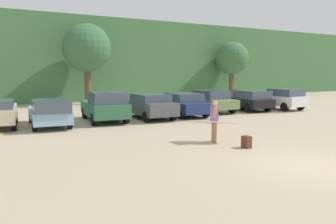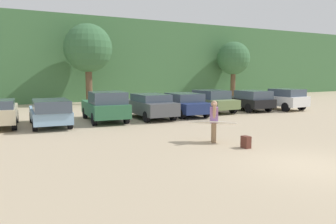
% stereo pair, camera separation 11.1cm
% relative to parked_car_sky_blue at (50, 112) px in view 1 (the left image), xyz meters
% --- Properties ---
extents(ground_plane, '(120.00, 120.00, 0.00)m').
position_rel_parked_car_sky_blue_xyz_m(ground_plane, '(5.52, -11.48, -0.77)').
color(ground_plane, tan).
extents(hillside_ridge, '(108.00, 12.00, 8.03)m').
position_rel_parked_car_sky_blue_xyz_m(hillside_ridge, '(5.52, 19.52, 3.25)').
color(hillside_ridge, '#427042').
rests_on(hillside_ridge, ground_plane).
extents(tree_center_right, '(4.13, 4.13, 6.91)m').
position_rel_parked_car_sky_blue_xyz_m(tree_center_right, '(5.18, 11.02, 4.03)').
color(tree_center_right, brown).
rests_on(tree_center_right, ground_plane).
extents(tree_right, '(3.60, 3.60, 6.11)m').
position_rel_parked_car_sky_blue_xyz_m(tree_right, '(21.61, 11.66, 3.49)').
color(tree_right, brown).
rests_on(tree_right, ground_plane).
extents(parked_car_sky_blue, '(2.17, 4.71, 1.44)m').
position_rel_parked_car_sky_blue_xyz_m(parked_car_sky_blue, '(0.00, 0.00, 0.00)').
color(parked_car_sky_blue, '#84ADD1').
rests_on(parked_car_sky_blue, ground_plane).
extents(parked_car_forest_green, '(2.42, 4.66, 1.73)m').
position_rel_parked_car_sky_blue_xyz_m(parked_car_forest_green, '(3.09, 0.39, 0.11)').
color(parked_car_forest_green, '#2D6642').
rests_on(parked_car_forest_green, ground_plane).
extents(parked_car_dark_gray, '(1.98, 4.33, 1.49)m').
position_rel_parked_car_sky_blue_xyz_m(parked_car_dark_gray, '(5.86, 0.28, 0.03)').
color(parked_car_dark_gray, '#4C4F54').
rests_on(parked_car_dark_gray, ground_plane).
extents(parked_car_navy, '(2.26, 4.84, 1.45)m').
position_rel_parked_car_sky_blue_xyz_m(parked_car_navy, '(8.37, 0.56, -0.01)').
color(parked_car_navy, navy).
rests_on(parked_car_navy, ground_plane).
extents(parked_car_olive_green, '(1.99, 4.23, 1.54)m').
position_rel_parked_car_sky_blue_xyz_m(parked_car_olive_green, '(11.08, 1.22, 0.06)').
color(parked_car_olive_green, '#6B7F4C').
rests_on(parked_car_olive_green, ground_plane).
extents(parked_car_black, '(2.23, 4.44, 1.48)m').
position_rel_parked_car_sky_blue_xyz_m(parked_car_black, '(14.04, 0.71, 0.01)').
color(parked_car_black, black).
rests_on(parked_car_black, ground_plane).
extents(parked_car_white, '(2.02, 4.06, 1.56)m').
position_rel_parked_car_sky_blue_xyz_m(parked_car_white, '(16.67, 0.02, 0.05)').
color(parked_car_white, white).
rests_on(parked_car_white, ground_plane).
extents(person_adult, '(0.54, 0.73, 1.68)m').
position_rel_parked_car_sky_blue_xyz_m(person_adult, '(5.05, -7.27, 0.18)').
color(person_adult, '#8C6B4C').
rests_on(person_adult, ground_plane).
extents(surfboard_white, '(1.91, 1.74, 0.24)m').
position_rel_parked_car_sky_blue_xyz_m(surfboard_white, '(4.96, -7.25, 0.04)').
color(surfboard_white, white).
extents(backpack_dropped, '(0.24, 0.34, 0.45)m').
position_rel_parked_car_sky_blue_xyz_m(backpack_dropped, '(5.47, -8.70, -0.54)').
color(backpack_dropped, '#592D23').
rests_on(backpack_dropped, ground_plane).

